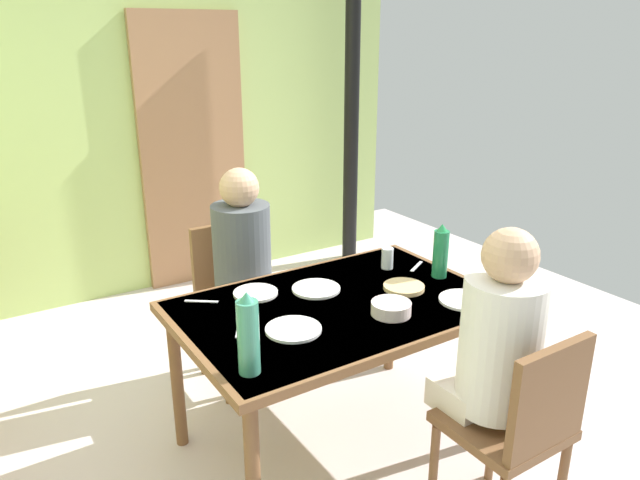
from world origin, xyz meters
TOP-DOWN VIEW (x-y plane):
  - ground_plane at (0.00, 0.00)m, footprint 5.78×5.78m
  - wall_back at (0.00, 2.22)m, footprint 4.37×0.10m
  - door_wooden at (0.44, 2.14)m, footprint 0.80×0.05m
  - stove_pipe_column at (1.69, 1.87)m, footprint 0.12×0.12m
  - dining_table at (0.21, -0.11)m, footprint 1.39×0.92m
  - chair_near_diner at (0.46, -0.92)m, footprint 0.40×0.40m
  - chair_far_diner at (0.08, 0.70)m, footprint 0.40×0.40m
  - person_near_diner at (0.46, -0.78)m, footprint 0.30×0.37m
  - person_far_diner at (0.08, 0.56)m, footprint 0.30×0.37m
  - water_bottle_green_near at (0.80, -0.12)m, footprint 0.07×0.07m
  - water_bottle_green_far at (-0.36, -0.41)m, footprint 0.08×0.08m
  - serving_bowl_center at (0.34, -0.32)m, footprint 0.17×0.17m
  - dinner_plate_near_left at (0.21, 0.06)m, footprint 0.22×0.22m
  - dinner_plate_near_right at (0.69, -0.40)m, footprint 0.23×0.23m
  - dinner_plate_far_center at (-0.08, -0.22)m, footprint 0.23×0.23m
  - dinner_plate_far_side at (-0.05, 0.17)m, footprint 0.20×0.20m
  - drinking_glass_by_near_diner at (0.65, 0.10)m, footprint 0.06×0.06m
  - bread_plate_sliced at (0.56, -0.15)m, footprint 0.19×0.19m
  - cutlery_knife_near at (0.79, 0.03)m, footprint 0.14×0.09m
  - cutlery_fork_near at (-0.29, 0.23)m, footprint 0.13×0.10m
  - cutlery_knife_far at (-0.26, -0.10)m, footprint 0.09×0.14m

SIDE VIEW (x-z plane):
  - ground_plane at x=0.00m, z-range 0.00..0.00m
  - chair_near_diner at x=0.46m, z-range 0.06..0.93m
  - chair_far_diner at x=0.08m, z-range 0.06..0.93m
  - dining_table at x=0.21m, z-range 0.29..1.02m
  - cutlery_knife_near at x=0.79m, z-range 0.73..0.73m
  - cutlery_fork_near at x=-0.29m, z-range 0.73..0.73m
  - cutlery_knife_far at x=-0.26m, z-range 0.73..0.73m
  - dinner_plate_near_left at x=0.21m, z-range 0.73..0.74m
  - dinner_plate_near_right at x=0.69m, z-range 0.73..0.74m
  - dinner_plate_far_center at x=-0.08m, z-range 0.73..0.74m
  - dinner_plate_far_side at x=-0.05m, z-range 0.73..0.74m
  - bread_plate_sliced at x=0.56m, z-range 0.73..0.75m
  - serving_bowl_center at x=0.34m, z-range 0.73..0.78m
  - drinking_glass_by_near_diner at x=0.65m, z-range 0.73..0.83m
  - person_near_diner at x=0.46m, z-range 0.40..1.17m
  - person_far_diner at x=0.08m, z-range 0.40..1.17m
  - water_bottle_green_near at x=0.80m, z-range 0.72..0.99m
  - water_bottle_green_far at x=-0.36m, z-range 0.72..1.03m
  - door_wooden at x=0.44m, z-range 0.00..2.00m
  - wall_back at x=0.00m, z-range 0.00..2.63m
  - stove_pipe_column at x=1.69m, z-range 0.00..2.63m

